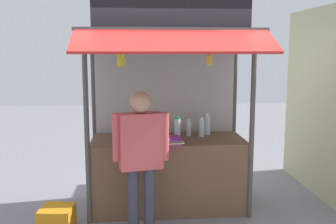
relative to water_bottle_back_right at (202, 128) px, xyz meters
name	(u,v)px	position (x,y,z in m)	size (l,w,h in m)	color
ground_plane	(168,207)	(-0.45, -0.09, -1.04)	(20.00, 20.00, 0.00)	gray
stall_counter	(168,173)	(-0.45, -0.09, -0.58)	(1.96, 0.79, 0.92)	brown
stall_structure	(167,85)	(-0.45, 0.00, 0.57)	(2.16, 1.59, 2.65)	#4C4742
water_bottle_back_right	(202,128)	(0.00, 0.00, 0.00)	(0.07, 0.07, 0.26)	silver
water_bottle_mid_right	(115,129)	(-1.13, -0.01, 0.01)	(0.08, 0.08, 0.28)	silver
water_bottle_right	(189,128)	(-0.16, 0.07, -0.02)	(0.06, 0.06, 0.22)	silver
water_bottle_mid_left	(207,125)	(0.10, 0.14, 0.02)	(0.08, 0.08, 0.29)	silver
water_bottle_rear_center	(177,128)	(-0.33, -0.07, 0.01)	(0.08, 0.08, 0.29)	silver
water_bottle_far_right	(128,130)	(-0.96, -0.02, -0.01)	(0.06, 0.06, 0.23)	silver
magazine_stack_front_right	(172,141)	(-0.42, -0.37, -0.08)	(0.26, 0.31, 0.08)	purple
magazine_stack_back_left	(158,138)	(-0.58, -0.14, -0.09)	(0.25, 0.26, 0.05)	orange
magazine_stack_front_left	(133,139)	(-0.90, -0.25, -0.08)	(0.26, 0.30, 0.08)	green
banana_bunch_inner_right	(121,60)	(-1.02, -0.59, 0.90)	(0.12, 0.12, 0.31)	#332D23
banana_bunch_rightmost	(209,59)	(-0.03, -0.59, 0.91)	(0.09, 0.08, 0.29)	#332D23
vendor_person	(141,150)	(-0.81, -0.84, -0.07)	(0.61, 0.28, 1.62)	#383842
plastic_crate	(57,218)	(-1.79, -0.60, -0.92)	(0.36, 0.36, 0.25)	orange
neighbour_wall	(327,103)	(1.80, 0.21, 0.28)	(0.20, 2.40, 2.65)	beige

